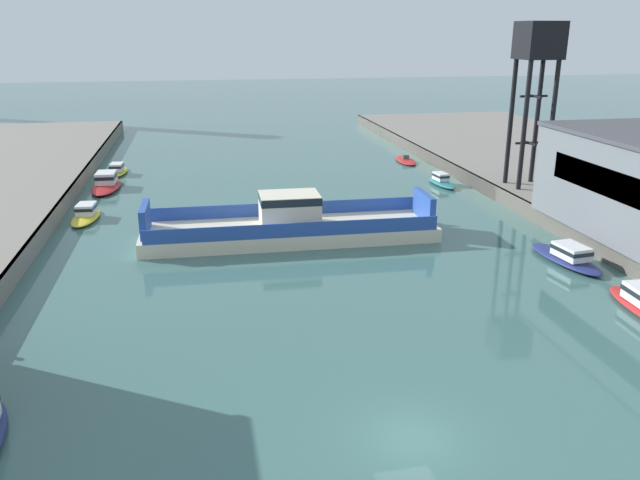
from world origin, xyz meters
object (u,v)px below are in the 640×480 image
at_px(moored_boat_upstream_b, 567,256).
at_px(moored_boat_far_left, 442,181).
at_px(chain_ferry, 290,225).
at_px(moored_boat_far_right, 118,170).
at_px(moored_boat_mid_left, 86,214).
at_px(moored_boat_upstream_a, 106,183).
at_px(moored_boat_near_left, 406,160).
at_px(crane_tower, 538,56).

bearing_deg(moored_boat_upstream_b, moored_boat_far_left, 90.07).
xyz_separation_m(chain_ferry, moored_boat_far_left, (18.68, 15.13, -0.62)).
bearing_deg(moored_boat_upstream_b, moored_boat_far_right, 133.48).
distance_m(moored_boat_mid_left, moored_boat_far_left, 36.12).
distance_m(moored_boat_mid_left, moored_boat_far_right, 18.66).
height_order(moored_boat_mid_left, moored_boat_upstream_a, moored_boat_upstream_a).
xyz_separation_m(moored_boat_far_left, moored_boat_far_right, (-34.85, 12.35, 0.01)).
distance_m(moored_boat_far_left, moored_boat_far_right, 36.97).
bearing_deg(moored_boat_far_left, moored_boat_near_left, 88.97).
height_order(moored_boat_near_left, moored_boat_far_right, moored_boat_far_right).
bearing_deg(moored_boat_upstream_b, moored_boat_near_left, 89.69).
bearing_deg(moored_boat_mid_left, moored_boat_upstream_b, -27.01).
height_order(chain_ferry, moored_boat_mid_left, chain_ferry).
relative_size(chain_ferry, moored_boat_near_left, 3.69).
bearing_deg(chain_ferry, moored_boat_far_left, 39.01).
relative_size(moored_boat_far_left, moored_boat_upstream_a, 0.71).
bearing_deg(moored_boat_far_right, moored_boat_far_left, -19.52).
bearing_deg(chain_ferry, moored_boat_far_right, 120.47).
bearing_deg(chain_ferry, crane_tower, 17.62).
distance_m(moored_boat_far_left, crane_tower, 16.08).
distance_m(moored_boat_mid_left, moored_boat_upstream_b, 39.95).
bearing_deg(moored_boat_mid_left, moored_boat_upstream_a, 88.41).
xyz_separation_m(moored_boat_mid_left, moored_boat_upstream_b, (35.60, -18.14, 0.05)).
distance_m(moored_boat_far_left, moored_boat_upstream_a, 35.63).
distance_m(moored_boat_upstream_b, crane_tower, 22.16).
relative_size(chain_ferry, moored_boat_mid_left, 3.80).
distance_m(moored_boat_far_right, moored_boat_upstream_a, 7.11).
bearing_deg(moored_boat_far_left, moored_boat_upstream_b, -89.93).
bearing_deg(chain_ferry, moored_boat_upstream_a, 129.09).
relative_size(moored_boat_far_left, crane_tower, 0.37).
distance_m(moored_boat_upstream_a, moored_boat_upstream_b, 46.11).
bearing_deg(chain_ferry, moored_boat_upstream_b, -26.43).
height_order(moored_boat_mid_left, moored_boat_far_right, moored_boat_mid_left).
xyz_separation_m(moored_boat_near_left, crane_tower, (5.37, -20.39, 13.41)).
relative_size(chain_ferry, moored_boat_upstream_a, 2.96).
height_order(moored_boat_near_left, crane_tower, crane_tower).
relative_size(moored_boat_mid_left, moored_boat_upstream_a, 0.78).
relative_size(moored_boat_far_right, moored_boat_upstream_b, 0.79).
xyz_separation_m(moored_boat_near_left, moored_boat_mid_left, (-35.80, -19.26, 0.30)).
bearing_deg(crane_tower, moored_boat_upstream_b, -108.13).
relative_size(chain_ferry, crane_tower, 1.54).
bearing_deg(crane_tower, moored_boat_far_right, 153.95).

